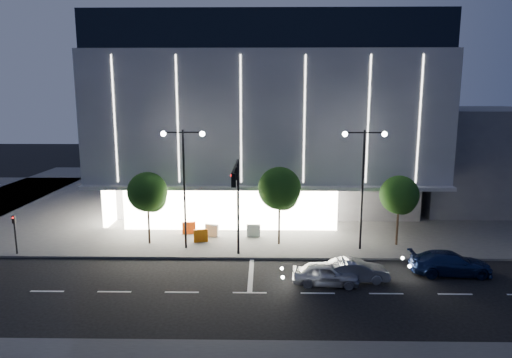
{
  "coord_description": "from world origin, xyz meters",
  "views": [
    {
      "loc": [
        2.79,
        -26.59,
        11.46
      ],
      "look_at": [
        2.21,
        8.25,
        5.0
      ],
      "focal_mm": 32.0,
      "sensor_mm": 36.0,
      "label": 1
    }
  ],
  "objects_px": {
    "tree_mid": "(280,191)",
    "car_third": "(450,263)",
    "barrier_c": "(201,236)",
    "car_lead": "(326,274)",
    "barrier_d": "(253,230)",
    "traffic_mast": "(237,192)",
    "tree_left": "(148,194)",
    "car_second": "(355,271)",
    "street_lamp_east": "(363,172)",
    "street_lamp_west": "(184,171)",
    "barrier_b": "(212,230)",
    "barrier_a": "(189,228)",
    "ped_signal_far": "(15,231)",
    "tree_right": "(399,197)"
  },
  "relations": [
    {
      "from": "barrier_a",
      "to": "barrier_c",
      "type": "bearing_deg",
      "value": -71.5
    },
    {
      "from": "barrier_a",
      "to": "barrier_c",
      "type": "xyz_separation_m",
      "value": [
        1.26,
        -2.08,
        0.0
      ]
    },
    {
      "from": "tree_left",
      "to": "tree_right",
      "type": "relative_size",
      "value": 1.04
    },
    {
      "from": "street_lamp_west",
      "to": "barrier_b",
      "type": "distance_m",
      "value": 6.24
    },
    {
      "from": "tree_right",
      "to": "barrier_a",
      "type": "distance_m",
      "value": 16.87
    },
    {
      "from": "street_lamp_east",
      "to": "car_lead",
      "type": "height_order",
      "value": "street_lamp_east"
    },
    {
      "from": "traffic_mast",
      "to": "car_second",
      "type": "height_order",
      "value": "traffic_mast"
    },
    {
      "from": "tree_left",
      "to": "barrier_c",
      "type": "bearing_deg",
      "value": 5.63
    },
    {
      "from": "ped_signal_far",
      "to": "tree_left",
      "type": "relative_size",
      "value": 0.52
    },
    {
      "from": "car_third",
      "to": "barrier_c",
      "type": "relative_size",
      "value": 4.67
    },
    {
      "from": "tree_left",
      "to": "street_lamp_west",
      "type": "bearing_deg",
      "value": -18.94
    },
    {
      "from": "barrier_d",
      "to": "tree_mid",
      "type": "bearing_deg",
      "value": -42.25
    },
    {
      "from": "traffic_mast",
      "to": "ped_signal_far",
      "type": "xyz_separation_m",
      "value": [
        -16.0,
        1.16,
        -3.14
      ]
    },
    {
      "from": "barrier_d",
      "to": "car_second",
      "type": "bearing_deg",
      "value": -52.72
    },
    {
      "from": "car_second",
      "to": "tree_left",
      "type": "bearing_deg",
      "value": 62.54
    },
    {
      "from": "car_lead",
      "to": "street_lamp_east",
      "type": "bearing_deg",
      "value": -24.02
    },
    {
      "from": "ped_signal_far",
      "to": "barrier_a",
      "type": "distance_m",
      "value": 12.74
    },
    {
      "from": "barrier_c",
      "to": "tree_left",
      "type": "bearing_deg",
      "value": 172.86
    },
    {
      "from": "tree_left",
      "to": "barrier_d",
      "type": "xyz_separation_m",
      "value": [
        7.97,
        1.84,
        -3.38
      ]
    },
    {
      "from": "street_lamp_east",
      "to": "car_second",
      "type": "distance_m",
      "value": 7.89
    },
    {
      "from": "street_lamp_east",
      "to": "barrier_d",
      "type": "xyz_separation_m",
      "value": [
        -8.0,
        2.86,
        -5.31
      ]
    },
    {
      "from": "barrier_d",
      "to": "traffic_mast",
      "type": "bearing_deg",
      "value": -100.31
    },
    {
      "from": "traffic_mast",
      "to": "car_third",
      "type": "height_order",
      "value": "traffic_mast"
    },
    {
      "from": "barrier_a",
      "to": "barrier_d",
      "type": "bearing_deg",
      "value": -19.48
    },
    {
      "from": "car_third",
      "to": "barrier_b",
      "type": "relative_size",
      "value": 4.67
    },
    {
      "from": "traffic_mast",
      "to": "tree_left",
      "type": "xyz_separation_m",
      "value": [
        -6.97,
        3.68,
        -0.99
      ]
    },
    {
      "from": "tree_left",
      "to": "car_second",
      "type": "xyz_separation_m",
      "value": [
        14.47,
        -6.69,
        -3.35
      ]
    },
    {
      "from": "tree_left",
      "to": "car_third",
      "type": "xyz_separation_m",
      "value": [
        20.86,
        -5.47,
        -3.29
      ]
    },
    {
      "from": "ped_signal_far",
      "to": "car_third",
      "type": "xyz_separation_m",
      "value": [
        29.89,
        -2.95,
        -1.14
      ]
    },
    {
      "from": "ped_signal_far",
      "to": "barrier_c",
      "type": "distance_m",
      "value": 13.3
    },
    {
      "from": "car_lead",
      "to": "barrier_d",
      "type": "distance_m",
      "value": 10.22
    },
    {
      "from": "barrier_a",
      "to": "car_lead",
      "type": "bearing_deg",
      "value": -57.17
    },
    {
      "from": "tree_left",
      "to": "ped_signal_far",
      "type": "bearing_deg",
      "value": -164.39
    },
    {
      "from": "traffic_mast",
      "to": "ped_signal_far",
      "type": "distance_m",
      "value": 16.35
    },
    {
      "from": "barrier_b",
      "to": "barrier_c",
      "type": "bearing_deg",
      "value": -98.53
    },
    {
      "from": "street_lamp_east",
      "to": "traffic_mast",
      "type": "bearing_deg",
      "value": -163.52
    },
    {
      "from": "barrier_a",
      "to": "barrier_d",
      "type": "height_order",
      "value": "same"
    },
    {
      "from": "street_lamp_west",
      "to": "tree_right",
      "type": "distance_m",
      "value": 16.19
    },
    {
      "from": "barrier_c",
      "to": "car_lead",
      "type": "bearing_deg",
      "value": -54.14
    },
    {
      "from": "tree_left",
      "to": "barrier_a",
      "type": "height_order",
      "value": "tree_left"
    },
    {
      "from": "street_lamp_west",
      "to": "tree_left",
      "type": "relative_size",
      "value": 1.57
    },
    {
      "from": "tree_mid",
      "to": "car_third",
      "type": "height_order",
      "value": "tree_mid"
    },
    {
      "from": "tree_mid",
      "to": "barrier_c",
      "type": "xyz_separation_m",
      "value": [
        -6.11,
        0.38,
        -3.68
      ]
    },
    {
      "from": "traffic_mast",
      "to": "tree_left",
      "type": "height_order",
      "value": "traffic_mast"
    },
    {
      "from": "traffic_mast",
      "to": "car_second",
      "type": "bearing_deg",
      "value": -21.86
    },
    {
      "from": "traffic_mast",
      "to": "ped_signal_far",
      "type": "bearing_deg",
      "value": 175.85
    },
    {
      "from": "tree_left",
      "to": "barrier_b",
      "type": "xyz_separation_m",
      "value": [
        4.6,
        1.84,
        -3.38
      ]
    },
    {
      "from": "barrier_b",
      "to": "street_lamp_east",
      "type": "bearing_deg",
      "value": 3.18
    },
    {
      "from": "street_lamp_west",
      "to": "tree_left",
      "type": "bearing_deg",
      "value": 161.06
    },
    {
      "from": "ped_signal_far",
      "to": "car_lead",
      "type": "xyz_separation_m",
      "value": [
        21.62,
        -4.76,
        -1.19
      ]
    }
  ]
}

